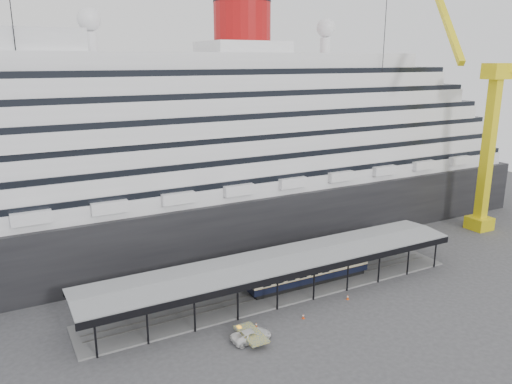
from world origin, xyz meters
TOP-DOWN VIEW (x-y plane):
  - ground at (0.00, 0.00)m, footprint 200.00×200.00m
  - cruise_ship at (0.05, 32.00)m, footprint 130.00×30.00m
  - platform_canopy at (0.00, 5.00)m, footprint 56.00×9.18m
  - crane_yellow at (47.06, 10.54)m, footprint 23.83×18.78m
  - port_truck at (-9.43, -4.12)m, footprint 4.82×2.22m
  - pullman_carriage at (5.00, 5.00)m, footprint 19.50×2.73m
  - traffic_cone_left at (-7.52, -1.84)m, footprint 0.39×0.39m
  - traffic_cone_mid at (-1.23, -2.76)m, footprint 0.44×0.44m
  - traffic_cone_right at (7.04, -1.28)m, footprint 0.48×0.48m

SIDE VIEW (x-z plane):
  - ground at x=0.00m, z-range 0.00..0.00m
  - traffic_cone_mid at x=-1.23m, z-range 0.00..0.68m
  - traffic_cone_left at x=-7.52m, z-range 0.00..0.69m
  - traffic_cone_right at x=7.04m, z-range 0.00..0.70m
  - port_truck at x=-9.43m, z-range 0.00..1.34m
  - pullman_carriage at x=5.00m, z-range -7.21..11.92m
  - platform_canopy at x=0.00m, z-range -0.29..5.01m
  - cruise_ship at x=0.05m, z-range -3.60..40.30m
  - crane_yellow at x=47.06m, z-range -3.84..43.76m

